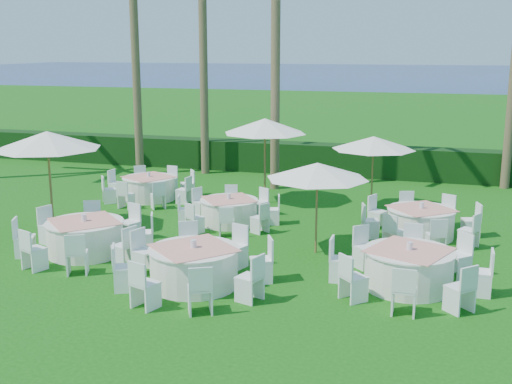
% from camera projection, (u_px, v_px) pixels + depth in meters
% --- Properties ---
extents(ground, '(120.00, 120.00, 0.00)m').
position_uv_depth(ground, '(215.00, 274.00, 14.30)').
color(ground, '#104F0D').
rests_on(ground, ground).
extents(hedge, '(34.00, 1.00, 1.20)m').
position_uv_depth(hedge, '(318.00, 159.00, 25.39)').
color(hedge, black).
rests_on(hedge, ground).
extents(ocean, '(260.00, 260.00, 0.00)m').
position_uv_depth(ocean, '(418.00, 76.00, 109.74)').
color(ocean, '#061842').
rests_on(ocean, ground).
extents(banquet_table_a, '(3.22, 3.22, 0.99)m').
position_uv_depth(banquet_table_a, '(85.00, 237.00, 15.59)').
color(banquet_table_a, white).
rests_on(banquet_table_a, ground).
extents(banquet_table_b, '(3.30, 3.30, 1.01)m').
position_uv_depth(banquet_table_b, '(194.00, 266.00, 13.50)').
color(banquet_table_b, white).
rests_on(banquet_table_b, ground).
extents(banquet_table_c, '(3.30, 3.30, 1.00)m').
position_uv_depth(banquet_table_c, '(409.00, 268.00, 13.39)').
color(banquet_table_c, white).
rests_on(banquet_table_c, ground).
extents(banquet_table_d, '(3.05, 3.05, 0.92)m').
position_uv_depth(banquet_table_d, '(149.00, 187.00, 21.17)').
color(banquet_table_d, white).
rests_on(banquet_table_d, ground).
extents(banquet_table_e, '(2.87, 2.87, 0.89)m').
position_uv_depth(banquet_table_e, '(229.00, 211.00, 18.24)').
color(banquet_table_e, white).
rests_on(banquet_table_e, ground).
extents(banquet_table_f, '(3.08, 3.08, 0.95)m').
position_uv_depth(banquet_table_f, '(421.00, 222.00, 16.98)').
color(banquet_table_f, white).
rests_on(banquet_table_f, ground).
extents(umbrella_a, '(2.86, 2.86, 2.75)m').
position_uv_depth(umbrella_a, '(47.00, 140.00, 17.07)').
color(umbrella_a, brown).
rests_on(umbrella_a, ground).
extents(umbrella_b, '(2.49, 2.49, 2.24)m').
position_uv_depth(umbrella_b, '(317.00, 171.00, 15.32)').
color(umbrella_b, brown).
rests_on(umbrella_b, ground).
extents(umbrella_c, '(2.67, 2.67, 2.74)m').
position_uv_depth(umbrella_c, '(265.00, 126.00, 20.25)').
color(umbrella_c, brown).
rests_on(umbrella_c, ground).
extents(umbrella_d, '(2.54, 2.54, 2.30)m').
position_uv_depth(umbrella_d, '(374.00, 143.00, 19.41)').
color(umbrella_d, brown).
rests_on(umbrella_d, ground).
extents(palm_a, '(4.26, 4.36, 11.73)m').
position_uv_depth(palm_a, '(134.00, 8.00, 24.12)').
color(palm_a, brown).
rests_on(palm_a, ground).
extents(palm_b, '(4.37, 4.25, 9.49)m').
position_uv_depth(palm_b, '(203.00, 40.00, 24.51)').
color(palm_b, brown).
rests_on(palm_b, ground).
extents(palm_c, '(4.31, 4.33, 10.47)m').
position_uv_depth(palm_c, '(276.00, 23.00, 21.63)').
color(palm_c, brown).
rests_on(palm_c, ground).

